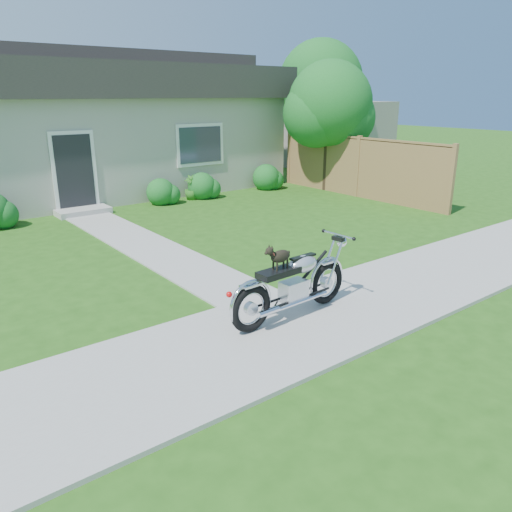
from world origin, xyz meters
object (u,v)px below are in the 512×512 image
at_px(fence, 358,167).
at_px(tree_near, 334,108).
at_px(tree_far, 324,87).
at_px(potted_plant_right, 191,187).
at_px(house, 86,125).
at_px(motorcycle_with_dog, 294,283).

bearing_deg(fence, tree_near, 81.72).
relative_size(fence, tree_far, 1.25).
bearing_deg(potted_plant_right, tree_near, -17.48).
bearing_deg(fence, potted_plant_right, 147.73).
bearing_deg(tree_far, house, 172.06).
bearing_deg(house, tree_near, -37.04).
xyz_separation_m(house, potted_plant_right, (1.87, -3.44, -1.78)).
height_order(house, tree_near, house).
bearing_deg(potted_plant_right, tree_far, 15.32).
distance_m(tree_near, potted_plant_right, 5.38).
height_order(tree_near, tree_far, tree_far).
distance_m(house, tree_near, 8.16).
bearing_deg(house, potted_plant_right, -61.53).
bearing_deg(fence, house, 135.26).
bearing_deg(potted_plant_right, fence, -32.27).
relative_size(fence, tree_near, 1.57).
xyz_separation_m(house, motorcycle_with_dog, (-1.40, -11.82, -1.61)).
relative_size(tree_near, tree_far, 0.79).
relative_size(tree_far, motorcycle_with_dog, 2.38).
bearing_deg(motorcycle_with_dog, tree_far, 41.27).
bearing_deg(tree_near, motorcycle_with_dog, -138.81).
distance_m(house, potted_plant_right, 4.30).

